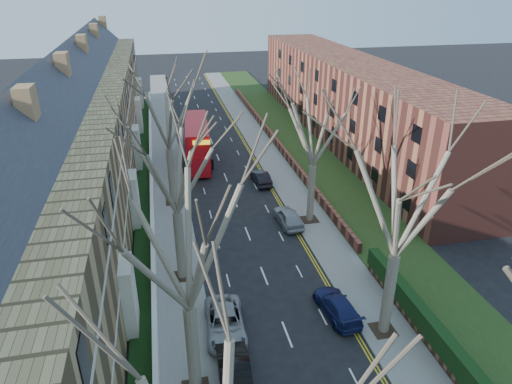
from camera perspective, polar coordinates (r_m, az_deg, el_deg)
pavement_left at (r=53.62m, az=-11.17°, el=3.85°), size 3.00×102.00×0.12m
pavement_right at (r=55.00m, az=1.43°, el=4.90°), size 3.00×102.00×0.12m
terrace_left at (r=44.86m, az=-21.20°, el=5.75°), size 9.70×78.00×13.60m
flats_right at (r=60.73m, az=11.35°, el=11.26°), size 13.97×54.00×10.00m
front_wall_left at (r=46.04m, az=-12.91°, el=0.75°), size 0.30×78.00×1.00m
grass_verge_right at (r=56.14m, az=5.92°, el=5.30°), size 6.00×102.00×0.06m
tree_left_mid at (r=19.65m, az=-9.06°, el=-4.77°), size 10.50×10.50×14.71m
tree_left_far at (r=28.87m, az=-10.41°, el=4.52°), size 10.15×10.15×14.22m
tree_left_dist at (r=40.25m, az=-11.29°, el=10.88°), size 10.50×10.50×14.71m
tree_right_mid at (r=24.51m, az=18.15°, el=0.56°), size 10.50×10.50×14.71m
tree_right_far at (r=36.55m, az=7.44°, el=9.18°), size 10.15×10.15×14.22m
double_decker_bus at (r=52.08m, az=-7.36°, el=6.07°), size 3.37×11.17×4.61m
car_left_mid at (r=25.10m, az=-2.61°, el=-22.33°), size 1.85×4.73×1.54m
car_left_far at (r=28.21m, az=-3.87°, el=-16.02°), size 2.57×5.08×1.38m
car_right_near at (r=29.86m, az=10.11°, el=-13.83°), size 2.18×4.53×1.27m
car_right_mid at (r=39.06m, az=4.04°, el=-3.10°), size 1.96×4.34×1.45m
car_right_far at (r=46.62m, az=0.60°, el=1.80°), size 1.58×4.06×1.32m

